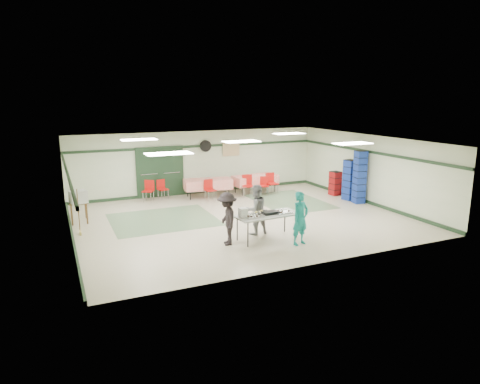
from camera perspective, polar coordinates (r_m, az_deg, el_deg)
name	(u,v)px	position (r m, az deg, el deg)	size (l,w,h in m)	color
floor	(241,219)	(14.85, 0.17, -3.58)	(11.00, 11.00, 0.00)	#BEB199
ceiling	(241,141)	(14.33, 0.17, 6.84)	(11.00, 11.00, 0.00)	silver
wall_back	(199,162)	(18.67, -5.51, 3.98)	(11.00, 11.00, 0.00)	beige
wall_front	(316,213)	(10.70, 10.11, -2.76)	(11.00, 11.00, 0.00)	beige
wall_left	(68,196)	(13.31, -21.97, -0.45)	(9.00, 9.00, 0.00)	beige
wall_right	(369,169)	(17.49, 16.86, 2.89)	(9.00, 9.00, 0.00)	beige
trim_back	(199,146)	(18.55, -5.53, 6.10)	(11.00, 0.06, 0.10)	#1B331E
baseboard_back	(200,191)	(18.88, -5.40, 0.09)	(11.00, 0.06, 0.12)	#1B331E
trim_left	(67,172)	(13.18, -22.09, 2.53)	(9.00, 0.06, 0.10)	#1B331E
baseboard_left	(73,238)	(13.64, -21.40, -5.72)	(9.00, 0.06, 0.12)	#1B331E
trim_right	(370,152)	(17.37, 16.94, 5.16)	(9.00, 0.06, 0.10)	#1B331E
baseboard_right	(367,202)	(17.72, 16.52, -1.22)	(9.00, 0.06, 0.12)	#1B331E
green_patch_a	(163,219)	(14.99, -10.19, -3.63)	(3.50, 3.00, 0.01)	#607B5A
green_patch_b	(289,201)	(17.39, 6.57, -1.23)	(2.50, 3.50, 0.01)	#607B5A
double_door_left	(149,173)	(18.09, -12.05, 2.51)	(0.90, 0.06, 2.10)	gray
double_door_right	(171,171)	(18.31, -9.15, 2.75)	(0.90, 0.06, 2.10)	gray
door_frame	(160,172)	(18.17, -10.59, 2.62)	(2.00, 0.03, 2.15)	#1B331E
wall_fan	(206,146)	(18.62, -4.62, 6.14)	(0.50, 0.50, 0.10)	black
scroll_banner	(231,149)	(19.07, -1.19, 5.73)	(0.80, 0.02, 0.60)	tan
serving_table	(267,216)	(12.62, 3.68, -3.18)	(2.01, 0.94, 0.76)	#ABABA6
sheet_tray_right	(283,212)	(12.83, 5.69, -2.70)	(0.53, 0.40, 0.02)	silver
sheet_tray_mid	(263,213)	(12.68, 3.03, -2.83)	(0.54, 0.41, 0.02)	silver
sheet_tray_left	(253,216)	(12.33, 1.80, -3.28)	(0.54, 0.41, 0.02)	silver
baking_pan	(270,213)	(12.65, 4.05, -2.76)	(0.46, 0.29, 0.08)	black
foam_box_stack	(243,213)	(12.28, 0.43, -2.76)	(0.23, 0.21, 0.26)	white
volunteer_teal	(300,218)	(12.27, 8.05, -3.49)	(0.56, 0.37, 1.54)	teal
volunteer_grey	(256,210)	(13.06, 2.11, -2.36)	(0.75, 0.59, 1.55)	gray
volunteer_dark	(227,219)	(12.14, -1.74, -3.58)	(0.98, 0.57, 1.52)	black
dining_table_a	(255,180)	(18.77, 2.04, 1.66)	(2.01, 0.99, 0.77)	red
dining_table_b	(208,184)	(17.93, -4.29, 1.11)	(2.06, 1.13, 0.77)	red
chair_a	(264,184)	(18.35, 3.27, 1.11)	(0.48, 0.48, 0.79)	red
chair_b	(247,183)	(18.00, 0.98, 1.17)	(0.54, 0.54, 0.92)	red
chair_c	(271,181)	(18.51, 4.17, 1.45)	(0.47, 0.47, 0.92)	red
chair_d	(209,188)	(17.37, -4.11, 0.57)	(0.44, 0.44, 0.85)	red
chair_loose_a	(162,187)	(17.88, -10.37, 0.64)	(0.46, 0.47, 0.80)	red
chair_loose_b	(149,189)	(17.55, -12.07, 0.45)	(0.55, 0.55, 0.86)	red
crate_stack_blue_a	(360,177)	(17.41, 15.66, 1.91)	(0.40, 0.40, 2.09)	#193796
crate_stack_red	(335,183)	(18.70, 12.56, 1.13)	(0.39, 0.39, 1.02)	maroon
crate_stack_blue_b	(350,180)	(17.90, 14.42, 1.55)	(0.42, 0.42, 1.65)	#193796
printer_table	(78,203)	(15.34, -20.77, -1.42)	(0.61, 0.92, 0.74)	brown
office_printer	(78,197)	(14.90, -20.76, -0.61)	(0.51, 0.45, 0.40)	#B1B2AD
broom	(78,211)	(13.93, -20.74, -2.39)	(0.03, 0.03, 1.42)	brown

